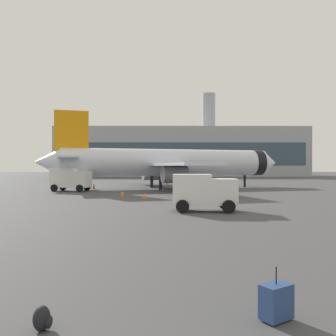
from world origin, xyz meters
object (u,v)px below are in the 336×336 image
Objects in this scene: safety_cone_outer at (94,186)px; rolling_suitcase at (276,301)px; safety_cone_mid at (144,196)px; traveller_backpack at (42,319)px; cargo_van at (204,191)px; airplane_at_gate at (168,163)px; safety_cone_near at (122,194)px; service_truck at (70,178)px; safety_cone_far at (167,182)px.

rolling_suitcase reaches higher than safety_cone_outer.
safety_cone_mid is 27.95m from traveller_backpack.
cargo_van is at bearing 88.69° from rolling_suitcase.
airplane_at_gate is at bearing 95.10° from cargo_van.
cargo_van is 10.87m from safety_cone_mid.
safety_cone_mid reaches higher than safety_cone_near.
airplane_at_gate reaches higher than safety_cone_mid.
cargo_van is 18.93m from traveller_backpack.
airplane_at_gate is at bearing 24.30° from service_truck.
safety_cone_far is at bearing 85.19° from safety_cone_mid.
traveller_backpack is at bearing -79.99° from safety_cone_outer.
traveller_backpack is (2.14, -30.53, -0.08)m from safety_cone_near.
cargo_van reaches higher than safety_cone_near.
airplane_at_gate is at bearing 92.51° from rolling_suitcase.
safety_cone_far is (-0.03, 11.40, -3.29)m from airplane_at_gate.
safety_cone_mid is at bearing 98.90° from rolling_suitcase.
service_truck is 1.14× the size of cargo_van.
traveller_backpack is at bearing -86.00° from safety_cone_near.
cargo_van is 7.19× the size of safety_cone_near.
airplane_at_gate is 11.86m from safety_cone_far.
safety_cone_mid is at bearing -47.28° from service_truck.
rolling_suitcase is (14.33, -38.37, -1.22)m from service_truck.
airplane_at_gate is at bearing 5.62° from safety_cone_outer.
cargo_van is 14.29m from safety_cone_near.
cargo_van is at bearing -84.90° from airplane_at_gate.
airplane_at_gate is 42.07× the size of safety_cone_outer.
safety_cone_near is (-7.15, 12.32, -1.14)m from cargo_van.
traveller_backpack is at bearing -75.94° from service_truck.
safety_cone_outer is at bearing 113.26° from safety_cone_near.
safety_cone_near is 25.71m from safety_cone_far.
safety_cone_outer is at bearing 117.28° from safety_cone_mid.
safety_cone_mid is 17.36m from safety_cone_outer.
cargo_van is at bearing -59.86° from safety_cone_near.
safety_cone_far is 0.90× the size of safety_cone_outer.
traveller_backpack is (-4.61, -0.42, -0.16)m from rolling_suitcase.
safety_cone_far is 1.57× the size of traveller_backpack.
safety_cone_mid is (2.44, -2.59, 0.00)m from safety_cone_near.
service_truck reaches higher than safety_cone_far.
safety_cone_mid is at bearing 115.85° from cargo_van.
airplane_at_gate is 44.13m from rolling_suitcase.
rolling_suitcase is (6.75, -30.11, 0.08)m from safety_cone_near.
airplane_at_gate reaches higher than safety_cone_near.
airplane_at_gate is 15.05m from safety_cone_near.
airplane_at_gate is 26.37m from cargo_van.
safety_cone_far is (4.78, 25.26, 0.06)m from safety_cone_near.
safety_cone_near is 0.57× the size of rolling_suitcase.
safety_cone_far is (-2.37, 37.58, -1.08)m from cargo_van.
safety_cone_outer is (-10.30, -12.42, 0.04)m from safety_cone_far.
safety_cone_far reaches higher than safety_cone_near.
safety_cone_far is at bearing 50.32° from safety_cone_outer.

